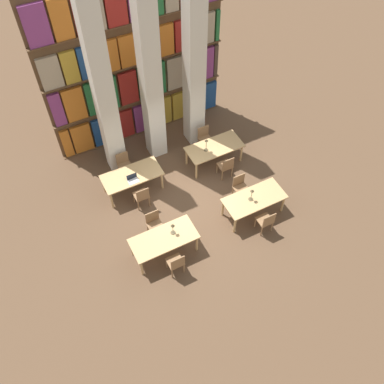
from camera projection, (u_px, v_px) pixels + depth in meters
ground_plane at (190, 202)px, 13.28m from camera, size 40.00×40.00×0.00m
bookshelf_bank at (136, 66)px, 13.23m from camera, size 5.89×0.35×5.50m
pillar_left at (103, 93)px, 11.90m from camera, size 0.55×0.55×6.00m
pillar_center at (150, 78)px, 12.30m from camera, size 0.55×0.55×6.00m
pillar_right at (194, 64)px, 12.71m from camera, size 0.55×0.55×6.00m
reading_table_0 at (164, 240)px, 11.68m from camera, size 1.84×0.85×0.73m
chair_0 at (176, 263)px, 11.41m from camera, size 0.42×0.40×0.89m
chair_1 at (154, 224)px, 12.20m from camera, size 0.42×0.40×0.89m
desk_lamp_0 at (173, 227)px, 11.51m from camera, size 0.14×0.14×0.40m
reading_table_1 at (254, 200)px, 12.53m from camera, size 1.84×0.85×0.73m
chair_2 at (266, 221)px, 12.25m from camera, size 0.42×0.40×0.89m
chair_3 at (240, 187)px, 13.04m from camera, size 0.42×0.40×0.89m
desk_lamp_1 at (252, 193)px, 12.20m from camera, size 0.14×0.14×0.45m
reading_table_2 at (132, 176)px, 13.09m from camera, size 1.84×0.85×0.73m
chair_4 at (142, 196)px, 12.82m from camera, size 0.42×0.40×0.89m
chair_5 at (124, 164)px, 13.60m from camera, size 0.42×0.40×0.89m
laptop at (133, 180)px, 12.85m from camera, size 0.32×0.22×0.21m
reading_table_3 at (214, 148)px, 13.83m from camera, size 1.84×0.85×0.73m
chair_6 at (226, 166)px, 13.56m from camera, size 0.42×0.40×0.89m
chair_7 at (205, 138)px, 14.35m from camera, size 0.42×0.40×0.89m
desk_lamp_2 at (206, 143)px, 13.41m from camera, size 0.14×0.14×0.48m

